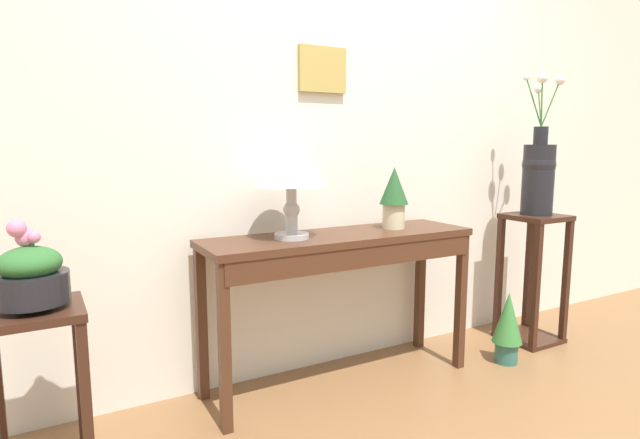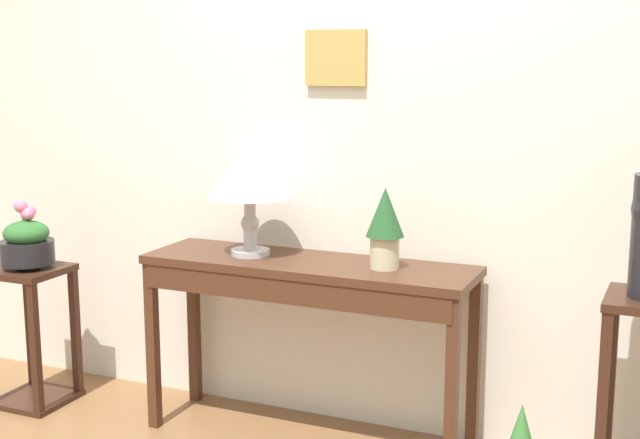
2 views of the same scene
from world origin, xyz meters
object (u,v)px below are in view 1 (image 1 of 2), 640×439
planter_bowl_wide_left (30,275)px  potted_plant_floor (508,324)px  potted_plant_on_console (394,194)px  pedestal_stand_left (41,397)px  console_table (343,256)px  flower_vase_tall_right (539,171)px  table_lamp (291,165)px  pedestal_stand_right (532,278)px

planter_bowl_wide_left → potted_plant_floor: size_ratio=0.76×
potted_plant_on_console → pedestal_stand_left: size_ratio=0.50×
pedestal_stand_left → potted_plant_floor: bearing=-2.5°
potted_plant_floor → console_table: bearing=166.2°
potted_plant_on_console → flower_vase_tall_right: flower_vase_tall_right is taller
table_lamp → pedestal_stand_right: size_ratio=0.59×
pedestal_stand_left → planter_bowl_wide_left: size_ratio=2.10×
potted_plant_floor → planter_bowl_wide_left: bearing=177.5°
planter_bowl_wide_left → potted_plant_floor: bearing=-2.5°
potted_plant_floor → pedestal_stand_right: bearing=23.0°
planter_bowl_wide_left → potted_plant_on_console: bearing=5.5°
pedestal_stand_right → table_lamp: bearing=176.9°
planter_bowl_wide_left → flower_vase_tall_right: bearing=1.5°
console_table → flower_vase_tall_right: flower_vase_tall_right is taller
potted_plant_on_console → pedestal_stand_left: 1.79m
console_table → potted_plant_floor: (0.94, -0.23, -0.45)m
table_lamp → potted_plant_floor: 1.52m
pedestal_stand_left → pedestal_stand_right: 2.67m
table_lamp → potted_plant_floor: bearing=-11.9°
flower_vase_tall_right → pedestal_stand_left: bearing=-178.5°
table_lamp → pedestal_stand_left: 1.34m
table_lamp → flower_vase_tall_right: (1.60, -0.09, -0.06)m
flower_vase_tall_right → pedestal_stand_right: bearing=-155.1°
planter_bowl_wide_left → flower_vase_tall_right: size_ratio=0.37×
potted_plant_on_console → potted_plant_floor: (0.61, -0.26, -0.73)m
planter_bowl_wide_left → pedestal_stand_left: bearing=-61.1°
console_table → potted_plant_on_console: potted_plant_on_console is taller
table_lamp → potted_plant_on_console: 0.62m
pedestal_stand_left → planter_bowl_wide_left: 0.45m
planter_bowl_wide_left → pedestal_stand_right: size_ratio=0.39×
pedestal_stand_left → flower_vase_tall_right: size_ratio=0.78×
console_table → potted_plant_floor: 1.06m
planter_bowl_wide_left → flower_vase_tall_right: flower_vase_tall_right is taller
table_lamp → flower_vase_tall_right: size_ratio=0.56×
pedestal_stand_left → pedestal_stand_right: (2.67, 0.07, 0.07)m
potted_plant_on_console → planter_bowl_wide_left: size_ratio=1.04×
console_table → pedestal_stand_right: 1.36m
console_table → planter_bowl_wide_left: bearing=-174.4°
pedestal_stand_right → flower_vase_tall_right: bearing=24.9°
planter_bowl_wide_left → potted_plant_floor: (2.28, -0.10, -0.55)m
table_lamp → pedestal_stand_left: table_lamp is taller
potted_plant_on_console → pedestal_stand_right: potted_plant_on_console is taller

